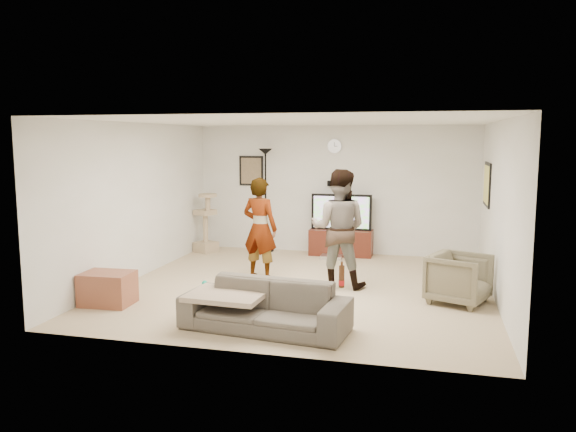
% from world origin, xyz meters
% --- Properties ---
extents(floor, '(5.50, 5.50, 0.02)m').
position_xyz_m(floor, '(0.00, 0.00, -0.01)').
color(floor, tan).
rests_on(floor, ground).
extents(ceiling, '(5.50, 5.50, 0.02)m').
position_xyz_m(ceiling, '(0.00, 0.00, 2.51)').
color(ceiling, white).
rests_on(ceiling, wall_back).
extents(wall_back, '(5.50, 0.04, 2.50)m').
position_xyz_m(wall_back, '(0.00, 2.75, 1.25)').
color(wall_back, silver).
rests_on(wall_back, floor).
extents(wall_front, '(5.50, 0.04, 2.50)m').
position_xyz_m(wall_front, '(0.00, -2.75, 1.25)').
color(wall_front, silver).
rests_on(wall_front, floor).
extents(wall_left, '(0.04, 5.50, 2.50)m').
position_xyz_m(wall_left, '(-2.75, 0.00, 1.25)').
color(wall_left, silver).
rests_on(wall_left, floor).
extents(wall_right, '(0.04, 5.50, 2.50)m').
position_xyz_m(wall_right, '(2.75, 0.00, 1.25)').
color(wall_right, silver).
rests_on(wall_right, floor).
extents(wall_clock, '(0.26, 0.04, 0.26)m').
position_xyz_m(wall_clock, '(0.00, 2.72, 2.10)').
color(wall_clock, silver).
rests_on(wall_clock, wall_back).
extents(wall_speaker, '(0.25, 0.10, 0.10)m').
position_xyz_m(wall_speaker, '(0.00, 2.69, 1.38)').
color(wall_speaker, black).
rests_on(wall_speaker, wall_back).
extents(picture_back, '(0.42, 0.03, 0.52)m').
position_xyz_m(picture_back, '(-1.70, 2.73, 1.60)').
color(picture_back, brown).
rests_on(picture_back, wall_back).
extents(picture_right, '(0.03, 0.78, 0.62)m').
position_xyz_m(picture_right, '(2.73, 1.60, 1.50)').
color(picture_right, '#E3D565').
rests_on(picture_right, wall_right).
extents(tv_stand, '(1.20, 0.45, 0.50)m').
position_xyz_m(tv_stand, '(0.18, 2.50, 0.25)').
color(tv_stand, '#431910').
rests_on(tv_stand, floor).
extents(console_box, '(0.40, 0.30, 0.07)m').
position_xyz_m(console_box, '(0.07, 2.11, 0.04)').
color(console_box, silver).
rests_on(console_box, floor).
extents(tv, '(1.16, 0.08, 0.69)m').
position_xyz_m(tv, '(0.18, 2.50, 0.85)').
color(tv, black).
rests_on(tv, tv_stand).
extents(tv_screen, '(1.07, 0.01, 0.61)m').
position_xyz_m(tv_screen, '(0.18, 2.46, 0.85)').
color(tv_screen, '#53CD28').
rests_on(tv_screen, tv).
extents(floor_lamp, '(0.32, 0.32, 2.05)m').
position_xyz_m(floor_lamp, '(-1.35, 2.55, 1.03)').
color(floor_lamp, black).
rests_on(floor_lamp, floor).
extents(cat_tree, '(0.50, 0.50, 1.18)m').
position_xyz_m(cat_tree, '(-2.49, 2.17, 0.59)').
color(cat_tree, tan).
rests_on(cat_tree, floor).
extents(person_left, '(0.67, 0.52, 1.64)m').
position_xyz_m(person_left, '(-0.80, 0.36, 0.82)').
color(person_left, '#A2A1AC').
rests_on(person_left, floor).
extents(person_right, '(0.89, 0.70, 1.80)m').
position_xyz_m(person_right, '(0.50, 0.17, 0.90)').
color(person_right, '#32648B').
rests_on(person_right, floor).
extents(sofa, '(2.04, 0.98, 0.57)m').
position_xyz_m(sofa, '(-0.02, -2.01, 0.29)').
color(sofa, '#524B42').
rests_on(sofa, floor).
extents(throw_blanket, '(0.94, 0.75, 0.06)m').
position_xyz_m(throw_blanket, '(-0.51, -2.01, 0.39)').
color(throw_blanket, tan).
rests_on(throw_blanket, sofa).
extents(beer_bottle, '(0.06, 0.06, 0.25)m').
position_xyz_m(beer_bottle, '(0.88, -2.01, 0.70)').
color(beer_bottle, '#41210E').
rests_on(beer_bottle, sofa).
extents(armchair, '(0.98, 0.97, 0.69)m').
position_xyz_m(armchair, '(2.25, -0.30, 0.34)').
color(armchair, brown).
rests_on(armchair, floor).
extents(side_table, '(0.69, 0.54, 0.45)m').
position_xyz_m(side_table, '(-2.40, -1.53, 0.22)').
color(side_table, brown).
rests_on(side_table, floor).
extents(toy_ball, '(0.09, 0.09, 0.09)m').
position_xyz_m(toy_ball, '(-1.49, -0.31, 0.04)').
color(toy_ball, '#0DA184').
rests_on(toy_ball, floor).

